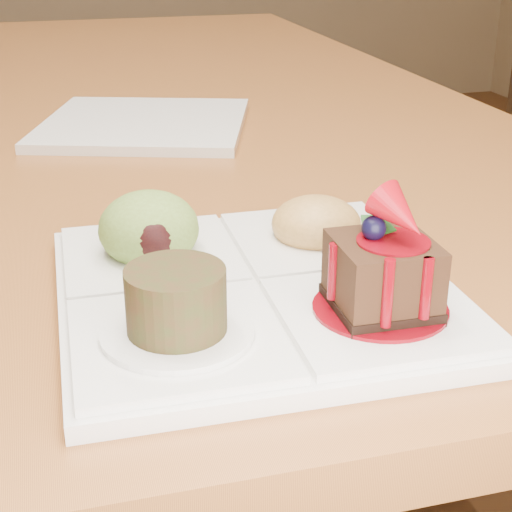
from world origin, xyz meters
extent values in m
plane|color=#563218|center=(0.00, 0.00, 0.00)|extent=(6.00, 6.00, 0.00)
cube|color=#A06029|center=(0.00, 0.00, 0.73)|extent=(1.00, 1.80, 0.04)
cylinder|color=#A06029|center=(0.44, 0.84, 0.35)|extent=(0.06, 0.06, 0.71)
cube|color=#301E10|center=(0.68, 0.11, 0.44)|extent=(0.44, 0.44, 0.04)
cylinder|color=#301E10|center=(0.50, -0.06, 0.21)|extent=(0.04, 0.04, 0.42)
cylinder|color=#301E10|center=(0.87, 0.27, 0.21)|extent=(0.04, 0.04, 0.42)
cylinder|color=#301E10|center=(0.52, 0.30, 0.21)|extent=(0.04, 0.04, 0.42)
cube|color=white|center=(0.02, -0.72, 0.76)|extent=(0.28, 0.28, 0.01)
cube|color=white|center=(0.09, -0.78, 0.77)|extent=(0.13, 0.13, 0.01)
cube|color=white|center=(-0.05, -0.78, 0.77)|extent=(0.13, 0.13, 0.01)
cube|color=white|center=(-0.04, -0.65, 0.77)|extent=(0.13, 0.13, 0.01)
cube|color=white|center=(0.09, -0.65, 0.77)|extent=(0.13, 0.13, 0.01)
cylinder|color=#6E040C|center=(0.09, -0.78, 0.77)|extent=(0.09, 0.09, 0.00)
cube|color=black|center=(0.09, -0.78, 0.77)|extent=(0.06, 0.06, 0.01)
cube|color=#341F0E|center=(0.09, -0.78, 0.80)|extent=(0.06, 0.06, 0.04)
cylinder|color=#6E040C|center=(0.09, -0.78, 0.82)|extent=(0.05, 0.05, 0.00)
sphere|color=black|center=(0.08, -0.78, 0.82)|extent=(0.02, 0.02, 0.02)
cone|color=#A00A13|center=(0.09, -0.79, 0.83)|extent=(0.04, 0.05, 0.04)
cube|color=#134010|center=(0.09, -0.77, 0.82)|extent=(0.02, 0.02, 0.01)
cube|color=#134010|center=(0.08, -0.77, 0.82)|extent=(0.01, 0.02, 0.01)
cylinder|color=#6E040C|center=(0.08, -0.81, 0.80)|extent=(0.01, 0.01, 0.04)
cylinder|color=#6E040C|center=(0.10, -0.81, 0.80)|extent=(0.01, 0.01, 0.04)
cylinder|color=#6E040C|center=(0.05, -0.78, 0.80)|extent=(0.01, 0.01, 0.04)
cylinder|color=white|center=(-0.05, -0.78, 0.77)|extent=(0.09, 0.09, 0.00)
cylinder|color=#3F1F12|center=(-0.05, -0.78, 0.79)|extent=(0.06, 0.06, 0.04)
cylinder|color=#452F0E|center=(-0.05, -0.78, 0.81)|extent=(0.05, 0.05, 0.00)
ellipsoid|color=olive|center=(-0.04, -0.65, 0.79)|extent=(0.08, 0.08, 0.06)
ellipsoid|color=black|center=(-0.04, -0.68, 0.79)|extent=(0.04, 0.03, 0.03)
ellipsoid|color=#C89148|center=(0.09, -0.65, 0.78)|extent=(0.07, 0.07, 0.04)
cube|color=#BC450D|center=(0.11, -0.65, 0.78)|extent=(0.02, 0.02, 0.02)
cube|color=#516D17|center=(0.09, -0.63, 0.78)|extent=(0.02, 0.02, 0.02)
cube|color=#BC450D|center=(0.08, -0.64, 0.78)|extent=(0.02, 0.02, 0.02)
cube|color=#516D17|center=(0.07, -0.66, 0.78)|extent=(0.02, 0.02, 0.02)
cube|color=#BC450D|center=(0.08, -0.67, 0.78)|extent=(0.02, 0.02, 0.02)
cube|color=#516D17|center=(0.10, -0.67, 0.78)|extent=(0.02, 0.02, 0.02)
cube|color=white|center=(0.01, -0.22, 0.76)|extent=(0.31, 0.31, 0.01)
camera|label=1|loc=(-0.11, -1.20, 1.00)|focal=55.00mm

